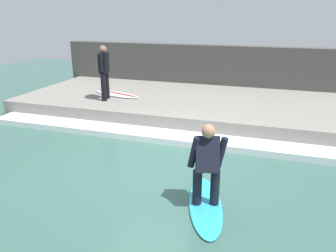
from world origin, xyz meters
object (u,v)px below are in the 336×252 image
surfer_riding (207,161)px  surfboard_waiting_near (117,94)px  surfer_waiting_near (104,70)px  surfboard_riding (205,205)px

surfer_riding → surfboard_waiting_near: 6.44m
surfer_riding → surfboard_waiting_near: size_ratio=0.73×
surfer_waiting_near → surfboard_waiting_near: bearing=-4.7°
surfer_riding → surfer_waiting_near: bearing=44.0°
surfer_riding → surfer_waiting_near: 6.00m
surfer_waiting_near → surfboard_waiting_near: size_ratio=0.86×
surfer_waiting_near → surfboard_waiting_near: surfer_waiting_near is taller
surfboard_riding → surfboard_waiting_near: (4.97, 4.09, 0.50)m
surfboard_riding → surfboard_waiting_near: bearing=39.5°
surfboard_riding → surfer_riding: bearing=0.0°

